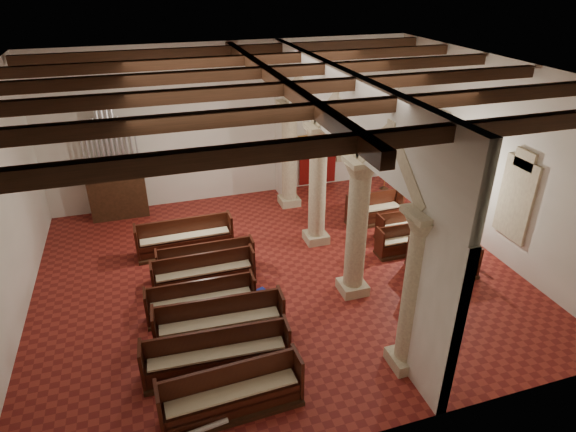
# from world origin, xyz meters

# --- Properties ---
(floor) EXTENTS (14.00, 14.00, 0.00)m
(floor) POSITION_xyz_m (0.00, 0.00, 0.00)
(floor) COLOR maroon
(floor) RESTS_ON ground
(ceiling) EXTENTS (14.00, 14.00, 0.00)m
(ceiling) POSITION_xyz_m (0.00, 0.00, 6.00)
(ceiling) COLOR black
(ceiling) RESTS_ON wall_back
(wall_back) EXTENTS (14.00, 0.02, 6.00)m
(wall_back) POSITION_xyz_m (0.00, 6.00, 3.00)
(wall_back) COLOR white
(wall_back) RESTS_ON floor
(wall_front) EXTENTS (14.00, 0.02, 6.00)m
(wall_front) POSITION_xyz_m (0.00, -6.00, 3.00)
(wall_front) COLOR white
(wall_front) RESTS_ON floor
(wall_right) EXTENTS (0.02, 12.00, 6.00)m
(wall_right) POSITION_xyz_m (7.00, 0.00, 3.00)
(wall_right) COLOR white
(wall_right) RESTS_ON floor
(ceiling_beams) EXTENTS (13.80, 11.80, 0.30)m
(ceiling_beams) POSITION_xyz_m (0.00, 0.00, 5.82)
(ceiling_beams) COLOR #3F2214
(ceiling_beams) RESTS_ON wall_back
(arcade) EXTENTS (0.90, 11.90, 6.00)m
(arcade) POSITION_xyz_m (1.80, 0.00, 3.56)
(arcade) COLOR beige
(arcade) RESTS_ON floor
(window_right_a) EXTENTS (0.03, 1.00, 2.20)m
(window_right_a) POSITION_xyz_m (6.98, -1.50, 2.20)
(window_right_a) COLOR #327258
(window_right_a) RESTS_ON wall_right
(window_right_b) EXTENTS (0.03, 1.00, 2.20)m
(window_right_b) POSITION_xyz_m (6.98, 2.50, 2.20)
(window_right_b) COLOR #327258
(window_right_b) RESTS_ON wall_right
(window_back) EXTENTS (1.00, 0.03, 2.20)m
(window_back) POSITION_xyz_m (5.00, 5.98, 2.20)
(window_back) COLOR #327258
(window_back) RESTS_ON wall_back
(pipe_organ) EXTENTS (2.10, 0.85, 4.40)m
(pipe_organ) POSITION_xyz_m (-4.50, 5.50, 1.37)
(pipe_organ) COLOR #3F2214
(pipe_organ) RESTS_ON floor
(lectern) EXTENTS (0.64, 0.67, 1.34)m
(lectern) POSITION_xyz_m (-3.97, 5.49, 0.55)
(lectern) COLOR #322110
(lectern) RESTS_ON floor
(dossal_curtain) EXTENTS (1.80, 0.07, 2.17)m
(dossal_curtain) POSITION_xyz_m (3.50, 5.92, 1.17)
(dossal_curtain) COLOR maroon
(dossal_curtain) RESTS_ON floor
(processional_banner) EXTENTS (0.58, 0.74, 2.61)m
(processional_banner) POSITION_xyz_m (6.06, 4.71, 0.83)
(processional_banner) COLOR #3F2214
(processional_banner) RESTS_ON floor
(hymnal_box_a) EXTENTS (0.40, 0.35, 0.35)m
(hymnal_box_a) POSITION_xyz_m (-1.54, -4.16, 0.27)
(hymnal_box_a) COLOR navy
(hymnal_box_a) RESTS_ON floor
(hymnal_box_b) EXTENTS (0.40, 0.36, 0.33)m
(hymnal_box_b) POSITION_xyz_m (-1.01, -3.33, 0.26)
(hymnal_box_b) COLOR #1A169B
(hymnal_box_b) RESTS_ON floor
(hymnal_box_c) EXTENTS (0.44, 0.40, 0.37)m
(hymnal_box_c) POSITION_xyz_m (-0.89, -1.33, 0.28)
(hymnal_box_c) COLOR #16289A
(hymnal_box_c) RESTS_ON floor
(tube_heater_a) EXTENTS (1.13, 0.26, 0.11)m
(tube_heater_a) POSITION_xyz_m (-3.06, -5.01, 0.16)
(tube_heater_a) COLOR white
(tube_heater_a) RESTS_ON floor
(tube_heater_b) EXTENTS (0.88, 0.14, 0.09)m
(tube_heater_b) POSITION_xyz_m (-2.49, -4.46, 0.16)
(tube_heater_b) COLOR white
(tube_heater_b) RESTS_ON floor
(nave_pew_0) EXTENTS (3.00, 0.89, 1.14)m
(nave_pew_0) POSITION_xyz_m (-2.34, -4.62, 0.38)
(nave_pew_0) COLOR #3F2214
(nave_pew_0) RESTS_ON floor
(nave_pew_1) EXTENTS (3.37, 0.91, 1.09)m
(nave_pew_1) POSITION_xyz_m (-2.43, -3.40, 0.36)
(nave_pew_1) COLOR #3F2214
(nave_pew_1) RESTS_ON floor
(nave_pew_2) EXTENTS (3.22, 0.93, 1.15)m
(nave_pew_2) POSITION_xyz_m (-2.18, -2.36, 0.38)
(nave_pew_2) COLOR #3F2214
(nave_pew_2) RESTS_ON floor
(nave_pew_3) EXTENTS (2.89, 0.72, 0.99)m
(nave_pew_3) POSITION_xyz_m (-2.47, -1.22, 0.32)
(nave_pew_3) COLOR #3F2214
(nave_pew_3) RESTS_ON floor
(nave_pew_4) EXTENTS (2.96, 0.68, 1.01)m
(nave_pew_4) POSITION_xyz_m (-2.21, 0.06, 0.33)
(nave_pew_4) COLOR #3F2214
(nave_pew_4) RESTS_ON floor
(nave_pew_5) EXTENTS (2.93, 0.65, 0.95)m
(nave_pew_5) POSITION_xyz_m (-2.04, 0.73, 0.31)
(nave_pew_5) COLOR #3F2214
(nave_pew_5) RESTS_ON floor
(nave_pew_6) EXTENTS (3.08, 0.80, 1.14)m
(nave_pew_6) POSITION_xyz_m (-2.50, 2.12, 0.38)
(nave_pew_6) COLOR #3F2214
(nave_pew_6) RESTS_ON floor
(aisle_pew_0) EXTENTS (2.08, 0.72, 1.00)m
(aisle_pew_0) POSITION_xyz_m (4.66, -1.79, 0.33)
(aisle_pew_0) COLOR #3F2214
(aisle_pew_0) RESTS_ON floor
(aisle_pew_1) EXTENTS (1.92, 0.79, 1.01)m
(aisle_pew_1) POSITION_xyz_m (4.92, -0.93, 0.34)
(aisle_pew_1) COLOR #3F2214
(aisle_pew_1) RESTS_ON floor
(aisle_pew_2) EXTENTS (1.97, 0.66, 0.98)m
(aisle_pew_2) POSITION_xyz_m (4.32, -0.06, 0.33)
(aisle_pew_2) COLOR #3F2214
(aisle_pew_2) RESTS_ON floor
(aisle_pew_3) EXTENTS (1.71, 0.65, 0.97)m
(aisle_pew_3) POSITION_xyz_m (4.64, 0.81, 0.33)
(aisle_pew_3) COLOR #3F2214
(aisle_pew_3) RESTS_ON floor
(aisle_pew_4) EXTENTS (2.06, 0.82, 1.13)m
(aisle_pew_4) POSITION_xyz_m (4.28, 2.13, 0.38)
(aisle_pew_4) COLOR #3F2214
(aisle_pew_4) RESTS_ON floor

